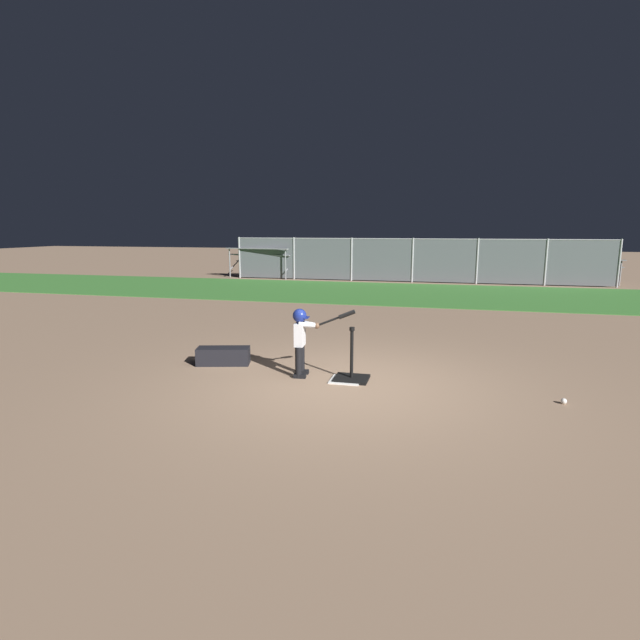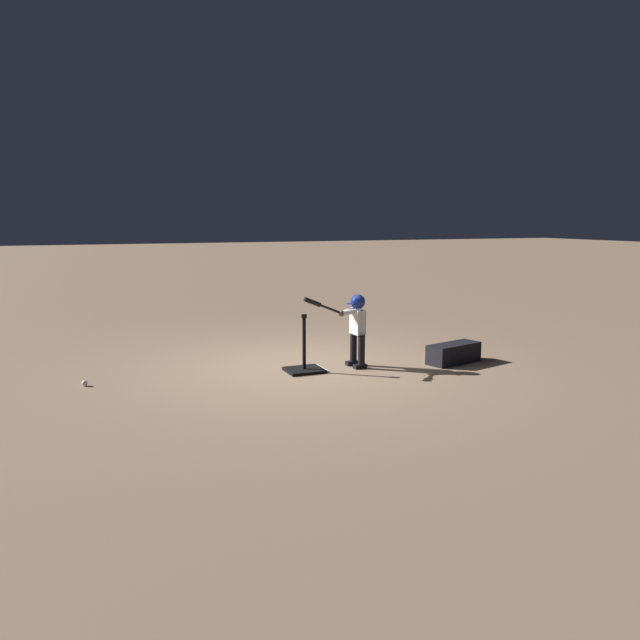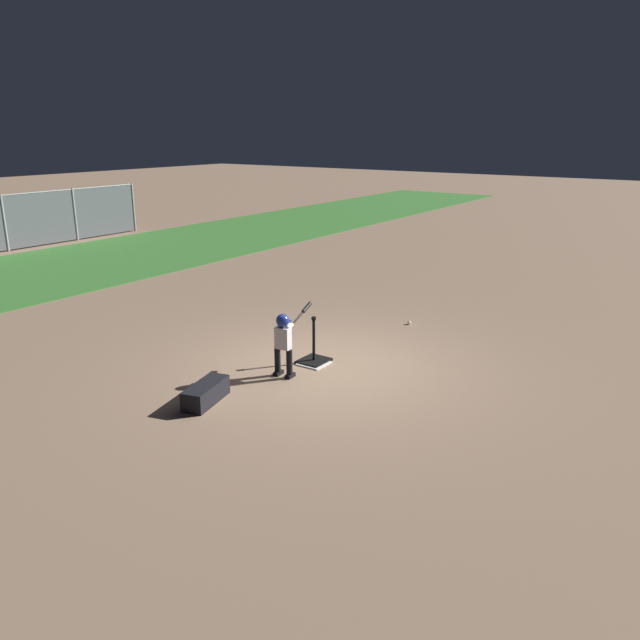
{
  "view_description": "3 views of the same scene",
  "coord_description": "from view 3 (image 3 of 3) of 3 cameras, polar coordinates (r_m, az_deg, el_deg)",
  "views": [
    {
      "loc": [
        1.29,
        -6.6,
        2.19
      ],
      "look_at": [
        -0.51,
        0.6,
        0.81
      ],
      "focal_mm": 28.0,
      "sensor_mm": 36.0,
      "label": 1
    },
    {
      "loc": [
        2.99,
        7.99,
        2.05
      ],
      "look_at": [
        -0.21,
        0.27,
        0.69
      ],
      "focal_mm": 35.0,
      "sensor_mm": 36.0,
      "label": 2
    },
    {
      "loc": [
        -7.88,
        -5.34,
        3.72
      ],
      "look_at": [
        -0.18,
        0.02,
        0.84
      ],
      "focal_mm": 35.0,
      "sensor_mm": 36.0,
      "label": 3
    }
  ],
  "objects": [
    {
      "name": "bleachers_far_left",
      "position": [
        25.27,
        -21.04,
        8.62
      ],
      "size": [
        3.62,
        1.79,
        1.02
      ],
      "color": "gray",
      "rests_on": "ground_plane"
    },
    {
      "name": "batter_child",
      "position": [
        9.64,
        -3.28,
        -1.56
      ],
      "size": [
        0.93,
        0.33,
        1.03
      ],
      "color": "black",
      "rests_on": "ground_plane"
    },
    {
      "name": "batting_tee",
      "position": [
        10.37,
        -0.57,
        -3.36
      ],
      "size": [
        0.49,
        0.44,
        0.79
      ],
      "color": "black",
      "rests_on": "ground_plane"
    },
    {
      "name": "home_plate",
      "position": [
        10.32,
        -0.56,
        -3.99
      ],
      "size": [
        0.45,
        0.45,
        0.02
      ],
      "primitive_type": "cube",
      "rotation": [
        0.0,
        0.0,
        0.01
      ],
      "color": "white",
      "rests_on": "ground_plane"
    },
    {
      "name": "ground_plane",
      "position": [
        10.22,
        0.68,
        -4.26
      ],
      "size": [
        90.0,
        90.0,
        0.0
      ],
      "primitive_type": "plane",
      "color": "#93755B"
    },
    {
      "name": "equipment_bag",
      "position": [
        9.02,
        -10.39,
        -6.58
      ],
      "size": [
        0.89,
        0.53,
        0.28
      ],
      "primitive_type": "cube",
      "rotation": [
        0.0,
        0.0,
        0.26
      ],
      "color": "black",
      "rests_on": "ground_plane"
    },
    {
      "name": "baseball",
      "position": [
        12.49,
        8.15,
        -0.24
      ],
      "size": [
        0.07,
        0.07,
        0.07
      ],
      "primitive_type": "sphere",
      "color": "white",
      "rests_on": "ground_plane"
    }
  ]
}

